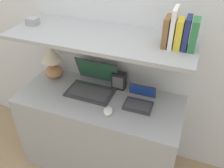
{
  "coord_description": "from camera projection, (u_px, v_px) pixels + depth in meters",
  "views": [
    {
      "loc": [
        0.62,
        -1.07,
        1.96
      ],
      "look_at": [
        0.11,
        0.28,
        0.95
      ],
      "focal_mm": 38.0,
      "sensor_mm": 36.0,
      "label": 1
    }
  ],
  "objects": [
    {
      "name": "wall_back",
      "position": [
        114.0,
        33.0,
        1.92
      ],
      "size": [
        6.0,
        0.05,
        2.4
      ],
      "color": "silver",
      "rests_on": "ground_plane"
    },
    {
      "name": "table_lamp",
      "position": [
        52.0,
        60.0,
        2.06
      ],
      "size": [
        0.18,
        0.18,
        0.32
      ],
      "color": "#B27A4C",
      "rests_on": "desk"
    },
    {
      "name": "book_white",
      "position": [
        173.0,
        28.0,
        1.44
      ],
      "size": [
        0.03,
        0.15,
        0.25
      ],
      "color": "silver",
      "rests_on": "shelf"
    },
    {
      "name": "book_navy",
      "position": [
        187.0,
        33.0,
        1.43
      ],
      "size": [
        0.03,
        0.13,
        0.2
      ],
      "color": "navy",
      "rests_on": "shelf"
    },
    {
      "name": "shelf",
      "position": [
        100.0,
        37.0,
        1.66
      ],
      "size": [
        1.33,
        0.51,
        0.03
      ],
      "color": "#999EA3",
      "rests_on": "back_riser"
    },
    {
      "name": "book_green",
      "position": [
        194.0,
        35.0,
        1.42
      ],
      "size": [
        0.04,
        0.13,
        0.19
      ],
      "color": "#2D7042",
      "rests_on": "shelf"
    },
    {
      "name": "laptop_large",
      "position": [
        93.0,
        85.0,
        1.97
      ],
      "size": [
        0.38,
        0.32,
        0.24
      ],
      "color": "#333338",
      "rests_on": "desk"
    },
    {
      "name": "router_box",
      "position": [
        119.0,
        81.0,
        1.98
      ],
      "size": [
        0.11,
        0.07,
        0.15
      ],
      "color": "black",
      "rests_on": "desk"
    },
    {
      "name": "desk",
      "position": [
        100.0,
        132.0,
        2.12
      ],
      "size": [
        1.33,
        0.56,
        0.78
      ],
      "color": "#999EA3",
      "rests_on": "ground_plane"
    },
    {
      "name": "book_yellow",
      "position": [
        179.0,
        34.0,
        1.45
      ],
      "size": [
        0.04,
        0.12,
        0.18
      ],
      "color": "gold",
      "rests_on": "shelf"
    },
    {
      "name": "back_riser",
      "position": [
        112.0,
        92.0,
        2.21
      ],
      "size": [
        1.33,
        0.04,
        1.27
      ],
      "color": "silver",
      "rests_on": "ground_plane"
    },
    {
      "name": "computer_mouse",
      "position": [
        108.0,
        111.0,
        1.75
      ],
      "size": [
        0.09,
        0.12,
        0.03
      ],
      "color": "white",
      "rests_on": "desk"
    },
    {
      "name": "laptop_small",
      "position": [
        139.0,
        101.0,
        1.82
      ],
      "size": [
        0.22,
        0.21,
        0.15
      ],
      "color": "#333338",
      "rests_on": "desk"
    },
    {
      "name": "book_brown",
      "position": [
        167.0,
        31.0,
        1.47
      ],
      "size": [
        0.04,
        0.14,
        0.19
      ],
      "color": "brown",
      "rests_on": "shelf"
    },
    {
      "name": "shelf_gadget",
      "position": [
        32.0,
        21.0,
        1.8
      ],
      "size": [
        0.09,
        0.07,
        0.05
      ],
      "color": "#99999E",
      "rests_on": "shelf"
    }
  ]
}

